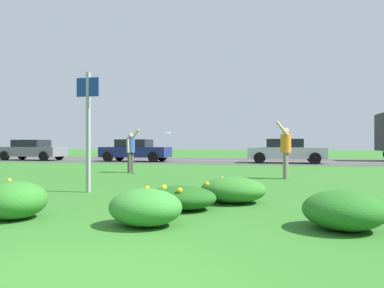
{
  "coord_description": "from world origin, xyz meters",
  "views": [
    {
      "loc": [
        1.61,
        -2.26,
        1.12
      ],
      "look_at": [
        -1.52,
        11.02,
        1.14
      ],
      "focal_mm": 33.92,
      "sensor_mm": 36.0,
      "label": 1
    }
  ],
  "objects_px": {
    "sign_post_near_path": "(88,120)",
    "car_gray_leftmost": "(32,150)",
    "car_silver_center_right": "(286,151)",
    "person_catcher_orange_shirt": "(286,148)",
    "car_navy_center_left": "(135,150)",
    "person_thrower_blue_shirt": "(131,149)",
    "frisbee_pale_blue": "(167,133)"
  },
  "relations": [
    {
      "from": "person_catcher_orange_shirt",
      "to": "car_silver_center_right",
      "type": "relative_size",
      "value": 0.42
    },
    {
      "from": "person_thrower_blue_shirt",
      "to": "frisbee_pale_blue",
      "type": "distance_m",
      "value": 1.81
    },
    {
      "from": "person_thrower_blue_shirt",
      "to": "car_silver_center_right",
      "type": "relative_size",
      "value": 0.39
    },
    {
      "from": "car_silver_center_right",
      "to": "car_gray_leftmost",
      "type": "bearing_deg",
      "value": 180.0
    },
    {
      "from": "person_thrower_blue_shirt",
      "to": "car_silver_center_right",
      "type": "height_order",
      "value": "person_thrower_blue_shirt"
    },
    {
      "from": "person_catcher_orange_shirt",
      "to": "car_gray_leftmost",
      "type": "bearing_deg",
      "value": 149.17
    },
    {
      "from": "person_catcher_orange_shirt",
      "to": "car_silver_center_right",
      "type": "bearing_deg",
      "value": 88.66
    },
    {
      "from": "sign_post_near_path",
      "to": "person_catcher_orange_shirt",
      "type": "distance_m",
      "value": 6.43
    },
    {
      "from": "sign_post_near_path",
      "to": "person_thrower_blue_shirt",
      "type": "xyz_separation_m",
      "value": [
        -1.37,
        5.77,
        -0.75
      ]
    },
    {
      "from": "car_navy_center_left",
      "to": "car_silver_center_right",
      "type": "xyz_separation_m",
      "value": [
        9.65,
        0.0,
        0.0
      ]
    },
    {
      "from": "car_navy_center_left",
      "to": "car_silver_center_right",
      "type": "height_order",
      "value": "same"
    },
    {
      "from": "car_gray_leftmost",
      "to": "car_navy_center_left",
      "type": "xyz_separation_m",
      "value": [
        7.82,
        0.0,
        0.0
      ]
    },
    {
      "from": "frisbee_pale_blue",
      "to": "person_catcher_orange_shirt",
      "type": "bearing_deg",
      "value": -11.71
    },
    {
      "from": "person_catcher_orange_shirt",
      "to": "car_navy_center_left",
      "type": "distance_m",
      "value": 13.94
    },
    {
      "from": "car_silver_center_right",
      "to": "sign_post_near_path",
      "type": "bearing_deg",
      "value": -108.03
    },
    {
      "from": "sign_post_near_path",
      "to": "person_catcher_orange_shirt",
      "type": "height_order",
      "value": "sign_post_near_path"
    },
    {
      "from": "car_silver_center_right",
      "to": "person_catcher_orange_shirt",
      "type": "bearing_deg",
      "value": -91.34
    },
    {
      "from": "car_navy_center_left",
      "to": "car_silver_center_right",
      "type": "distance_m",
      "value": 9.65
    },
    {
      "from": "person_thrower_blue_shirt",
      "to": "car_gray_leftmost",
      "type": "distance_m",
      "value": 14.44
    },
    {
      "from": "sign_post_near_path",
      "to": "car_silver_center_right",
      "type": "xyz_separation_m",
      "value": [
        4.81,
        14.76,
        -0.95
      ]
    },
    {
      "from": "person_catcher_orange_shirt",
      "to": "car_gray_leftmost",
      "type": "distance_m",
      "value": 20.07
    },
    {
      "from": "frisbee_pale_blue",
      "to": "car_gray_leftmost",
      "type": "distance_m",
      "value": 16.02
    },
    {
      "from": "sign_post_near_path",
      "to": "car_gray_leftmost",
      "type": "bearing_deg",
      "value": 130.63
    },
    {
      "from": "car_gray_leftmost",
      "to": "car_navy_center_left",
      "type": "height_order",
      "value": "same"
    },
    {
      "from": "person_thrower_blue_shirt",
      "to": "car_navy_center_left",
      "type": "bearing_deg",
      "value": 111.11
    },
    {
      "from": "person_thrower_blue_shirt",
      "to": "person_catcher_orange_shirt",
      "type": "xyz_separation_m",
      "value": [
        5.94,
        -1.29,
        0.06
      ]
    },
    {
      "from": "car_navy_center_left",
      "to": "car_silver_center_right",
      "type": "relative_size",
      "value": 1.0
    },
    {
      "from": "frisbee_pale_blue",
      "to": "car_silver_center_right",
      "type": "xyz_separation_m",
      "value": [
        4.53,
        9.4,
        -0.81
      ]
    },
    {
      "from": "person_thrower_blue_shirt",
      "to": "sign_post_near_path",
      "type": "bearing_deg",
      "value": -76.6
    },
    {
      "from": "sign_post_near_path",
      "to": "car_navy_center_left",
      "type": "relative_size",
      "value": 0.62
    },
    {
      "from": "car_gray_leftmost",
      "to": "car_silver_center_right",
      "type": "xyz_separation_m",
      "value": [
        17.47,
        0.0,
        0.0
      ]
    },
    {
      "from": "person_catcher_orange_shirt",
      "to": "person_thrower_blue_shirt",
      "type": "bearing_deg",
      "value": 167.74
    }
  ]
}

